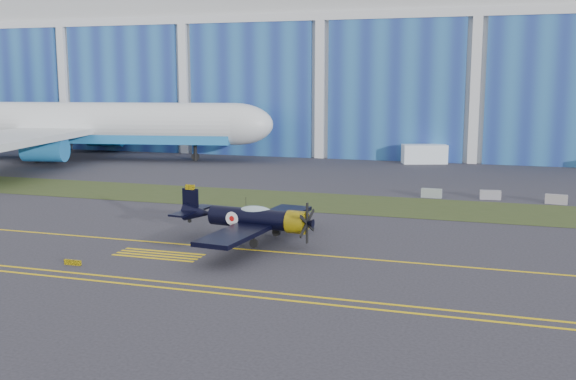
% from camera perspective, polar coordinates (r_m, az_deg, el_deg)
% --- Properties ---
extents(ground, '(260.00, 260.00, 0.00)m').
position_cam_1_polar(ground, '(48.94, 12.91, -4.67)').
color(ground, '#35343D').
rests_on(ground, ground).
extents(grass_median, '(260.00, 10.00, 0.02)m').
position_cam_1_polar(grass_median, '(62.59, 13.97, -1.63)').
color(grass_median, '#475128').
rests_on(grass_median, ground).
extents(hangar, '(220.00, 45.70, 30.00)m').
position_cam_1_polar(hangar, '(119.27, 16.07, 10.62)').
color(hangar, silver).
rests_on(hangar, ground).
extents(taxiway_centreline, '(200.00, 0.20, 0.02)m').
position_cam_1_polar(taxiway_centreline, '(44.12, 12.37, -6.19)').
color(taxiway_centreline, yellow).
rests_on(taxiway_centreline, ground).
extents(edge_line_near, '(80.00, 0.20, 0.02)m').
position_cam_1_polar(edge_line_near, '(35.09, 10.92, -10.25)').
color(edge_line_near, yellow).
rests_on(edge_line_near, ground).
extents(edge_line_far, '(80.00, 0.20, 0.02)m').
position_cam_1_polar(edge_line_far, '(36.03, 11.11, -9.72)').
color(edge_line_far, yellow).
rests_on(edge_line_far, ground).
extents(hold_short_ladder, '(6.00, 2.40, 0.02)m').
position_cam_1_polar(hold_short_ladder, '(46.29, -10.89, -5.40)').
color(hold_short_ladder, yellow).
rests_on(hold_short_ladder, ground).
extents(guard_board_left, '(1.20, 0.15, 0.35)m').
position_cam_1_polar(guard_board_left, '(45.12, -17.76, -5.86)').
color(guard_board_left, yellow).
rests_on(guard_board_left, ground).
extents(warbird, '(13.00, 15.15, 4.16)m').
position_cam_1_polar(warbird, '(48.11, -3.22, -2.38)').
color(warbird, black).
rests_on(warbird, ground).
extents(jetliner, '(76.70, 68.43, 23.56)m').
position_cam_1_polar(jetliner, '(103.89, -18.11, 9.00)').
color(jetliner, silver).
rests_on(jetliner, ground).
extents(shipping_container, '(6.52, 4.28, 2.63)m').
position_cam_1_polar(shipping_container, '(95.79, 11.47, 3.00)').
color(shipping_container, white).
rests_on(shipping_container, ground).
extents(cart, '(2.09, 1.55, 1.12)m').
position_cam_1_polar(cart, '(114.08, -18.85, 3.31)').
color(cart, '#C9F7D4').
rests_on(cart, ground).
extents(barrier_a, '(2.03, 0.70, 0.90)m').
position_cam_1_polar(barrier_a, '(68.40, 12.05, -0.27)').
color(barrier_a, gray).
rests_on(barrier_a, ground).
extents(barrier_b, '(2.07, 0.88, 0.90)m').
position_cam_1_polar(barrier_b, '(68.85, 16.75, -0.40)').
color(barrier_b, gray).
rests_on(barrier_b, ground).
extents(barrier_c, '(2.06, 0.84, 0.90)m').
position_cam_1_polar(barrier_c, '(68.39, 21.77, -0.74)').
color(barrier_c, gray).
rests_on(barrier_c, ground).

